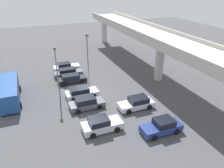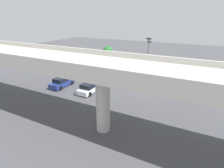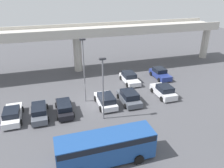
{
  "view_description": "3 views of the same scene",
  "coord_description": "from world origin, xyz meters",
  "px_view_note": "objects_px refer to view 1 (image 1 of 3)",
  "views": [
    {
      "loc": [
        28.55,
        -7.25,
        15.26
      ],
      "look_at": [
        3.06,
        2.9,
        2.15
      ],
      "focal_mm": 35.0,
      "sensor_mm": 36.0,
      "label": 1
    },
    {
      "loc": [
        -7.89,
        26.07,
        11.33
      ],
      "look_at": [
        3.54,
        3.49,
        1.45
      ],
      "focal_mm": 28.0,
      "sensor_mm": 36.0,
      "label": 2
    },
    {
      "loc": [
        -5.28,
        -24.75,
        14.07
      ],
      "look_at": [
        2.44,
        0.02,
        2.35
      ],
      "focal_mm": 35.0,
      "sensor_mm": 36.0,
      "label": 3
    }
  ],
  "objects_px": {
    "parked_car_6": "(101,124)",
    "lamp_post_mid_lot": "(88,58)",
    "parked_car_2": "(72,79)",
    "parked_car_5": "(137,103)",
    "lamp_post_near_aisle": "(57,69)",
    "parked_car_0": "(66,67)",
    "parked_car_3": "(81,92)",
    "shuttle_bus": "(9,90)",
    "parked_car_4": "(86,103)",
    "parked_car_7": "(162,126)",
    "parked_car_1": "(68,73)"
  },
  "relations": [
    {
      "from": "parked_car_1",
      "to": "parked_car_7",
      "type": "relative_size",
      "value": 1.06
    },
    {
      "from": "parked_car_1",
      "to": "parked_car_5",
      "type": "bearing_deg",
      "value": -65.63
    },
    {
      "from": "parked_car_5",
      "to": "shuttle_bus",
      "type": "relative_size",
      "value": 0.56
    },
    {
      "from": "parked_car_3",
      "to": "parked_car_6",
      "type": "xyz_separation_m",
      "value": [
        8.37,
        0.15,
        0.02
      ]
    },
    {
      "from": "parked_car_2",
      "to": "parked_car_6",
      "type": "height_order",
      "value": "parked_car_6"
    },
    {
      "from": "parked_car_2",
      "to": "lamp_post_near_aisle",
      "type": "bearing_deg",
      "value": -122.44
    },
    {
      "from": "parked_car_7",
      "to": "shuttle_bus",
      "type": "xyz_separation_m",
      "value": [
        -13.77,
        -15.57,
        0.86
      ]
    },
    {
      "from": "parked_car_0",
      "to": "parked_car_4",
      "type": "height_order",
      "value": "parked_car_4"
    },
    {
      "from": "parked_car_3",
      "to": "parked_car_4",
      "type": "bearing_deg",
      "value": -92.02
    },
    {
      "from": "parked_car_3",
      "to": "lamp_post_near_aisle",
      "type": "bearing_deg",
      "value": 159.2
    },
    {
      "from": "lamp_post_near_aisle",
      "to": "lamp_post_mid_lot",
      "type": "distance_m",
      "value": 4.9
    },
    {
      "from": "parked_car_4",
      "to": "shuttle_bus",
      "type": "height_order",
      "value": "shuttle_bus"
    },
    {
      "from": "parked_car_2",
      "to": "parked_car_4",
      "type": "bearing_deg",
      "value": -89.2
    },
    {
      "from": "parked_car_3",
      "to": "lamp_post_mid_lot",
      "type": "bearing_deg",
      "value": 50.76
    },
    {
      "from": "shuttle_bus",
      "to": "lamp_post_mid_lot",
      "type": "xyz_separation_m",
      "value": [
        0.38,
        11.2,
        3.3
      ]
    },
    {
      "from": "parked_car_2",
      "to": "parked_car_3",
      "type": "bearing_deg",
      "value": -87.52
    },
    {
      "from": "parked_car_1",
      "to": "shuttle_bus",
      "type": "xyz_separation_m",
      "value": [
        5.49,
        -9.13,
        0.89
      ]
    },
    {
      "from": "parked_car_0",
      "to": "parked_car_7",
      "type": "relative_size",
      "value": 1.03
    },
    {
      "from": "parked_car_6",
      "to": "lamp_post_near_aisle",
      "type": "relative_size",
      "value": 0.61
    },
    {
      "from": "parked_car_0",
      "to": "parked_car_5",
      "type": "relative_size",
      "value": 1.0
    },
    {
      "from": "lamp_post_near_aisle",
      "to": "parked_car_0",
      "type": "bearing_deg",
      "value": 164.06
    },
    {
      "from": "parked_car_7",
      "to": "parked_car_5",
      "type": "bearing_deg",
      "value": -87.74
    },
    {
      "from": "parked_car_0",
      "to": "parked_car_4",
      "type": "distance_m",
      "value": 14.2
    },
    {
      "from": "parked_car_3",
      "to": "shuttle_bus",
      "type": "distance_m",
      "value": 9.76
    },
    {
      "from": "parked_car_4",
      "to": "parked_car_7",
      "type": "bearing_deg",
      "value": -51.66
    },
    {
      "from": "parked_car_2",
      "to": "shuttle_bus",
      "type": "distance_m",
      "value": 9.54
    },
    {
      "from": "parked_car_0",
      "to": "shuttle_bus",
      "type": "bearing_deg",
      "value": -137.91
    },
    {
      "from": "parked_car_0",
      "to": "lamp_post_near_aisle",
      "type": "bearing_deg",
      "value": -105.94
    },
    {
      "from": "parked_car_2",
      "to": "lamp_post_mid_lot",
      "type": "height_order",
      "value": "lamp_post_mid_lot"
    },
    {
      "from": "parked_car_5",
      "to": "lamp_post_near_aisle",
      "type": "distance_m",
      "value": 11.69
    },
    {
      "from": "parked_car_1",
      "to": "lamp_post_mid_lot",
      "type": "xyz_separation_m",
      "value": [
        5.86,
        2.07,
        4.19
      ]
    },
    {
      "from": "parked_car_1",
      "to": "parked_car_6",
      "type": "xyz_separation_m",
      "value": [
        16.49,
        0.37,
        0.05
      ]
    },
    {
      "from": "parked_car_2",
      "to": "parked_car_7",
      "type": "height_order",
      "value": "parked_car_7"
    },
    {
      "from": "parked_car_0",
      "to": "parked_car_3",
      "type": "distance_m",
      "value": 11.06
    },
    {
      "from": "lamp_post_mid_lot",
      "to": "parked_car_2",
      "type": "bearing_deg",
      "value": -145.38
    },
    {
      "from": "shuttle_bus",
      "to": "lamp_post_near_aisle",
      "type": "xyz_separation_m",
      "value": [
        1.54,
        6.48,
        2.75
      ]
    },
    {
      "from": "parked_car_6",
      "to": "lamp_post_mid_lot",
      "type": "xyz_separation_m",
      "value": [
        -10.63,
        1.7,
        4.13
      ]
    },
    {
      "from": "parked_car_3",
      "to": "parked_car_7",
      "type": "height_order",
      "value": "parked_car_7"
    },
    {
      "from": "parked_car_5",
      "to": "lamp_post_mid_lot",
      "type": "height_order",
      "value": "lamp_post_mid_lot"
    },
    {
      "from": "parked_car_5",
      "to": "shuttle_bus",
      "type": "bearing_deg",
      "value": -28.23
    },
    {
      "from": "parked_car_2",
      "to": "parked_car_3",
      "type": "height_order",
      "value": "parked_car_3"
    },
    {
      "from": "parked_car_1",
      "to": "parked_car_6",
      "type": "distance_m",
      "value": 16.5
    },
    {
      "from": "parked_car_6",
      "to": "shuttle_bus",
      "type": "distance_m",
      "value": 14.57
    },
    {
      "from": "parked_car_3",
      "to": "lamp_post_mid_lot",
      "type": "relative_size",
      "value": 0.54
    },
    {
      "from": "parked_car_2",
      "to": "parked_car_6",
      "type": "distance_m",
      "value": 13.64
    },
    {
      "from": "parked_car_5",
      "to": "lamp_post_near_aisle",
      "type": "xyz_separation_m",
      "value": [
        -6.7,
        -8.87,
        3.62
      ]
    },
    {
      "from": "parked_car_2",
      "to": "shuttle_bus",
      "type": "bearing_deg",
      "value": -163.95
    },
    {
      "from": "parked_car_1",
      "to": "parked_car_4",
      "type": "distance_m",
      "value": 11.27
    },
    {
      "from": "parked_car_4",
      "to": "lamp_post_near_aisle",
      "type": "height_order",
      "value": "lamp_post_near_aisle"
    },
    {
      "from": "parked_car_0",
      "to": "shuttle_bus",
      "type": "distance_m",
      "value": 12.6
    }
  ]
}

